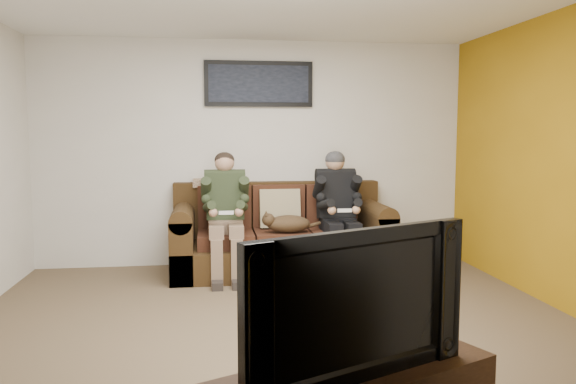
{
  "coord_description": "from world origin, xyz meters",
  "views": [
    {
      "loc": [
        -0.5,
        -4.31,
        1.53
      ],
      "look_at": [
        0.26,
        1.2,
        0.95
      ],
      "focal_mm": 35.0,
      "sensor_mm": 36.0,
      "label": 1
    }
  ],
  "objects": [
    {
      "name": "cat",
      "position": [
        0.29,
        1.55,
        0.58
      ],
      "size": [
        0.66,
        0.26,
        0.24
      ],
      "color": "#4E361E",
      "rests_on": "sofa"
    },
    {
      "name": "person_right",
      "position": [
        0.87,
        1.64,
        0.76
      ],
      "size": [
        0.51,
        0.86,
        1.34
      ],
      "color": "black",
      "rests_on": "sofa"
    },
    {
      "name": "television",
      "position": [
        0.08,
        -1.95,
        0.8
      ],
      "size": [
        1.12,
        0.61,
        0.67
      ],
      "primitive_type": "imported",
      "rotation": [
        0.0,
        0.0,
        0.42
      ],
      "color": "black",
      "rests_on": "tv_stand"
    },
    {
      "name": "floor",
      "position": [
        0.0,
        0.0,
        0.0
      ],
      "size": [
        5.0,
        5.0,
        0.0
      ],
      "primitive_type": "plane",
      "color": "brown",
      "rests_on": "ground"
    },
    {
      "name": "accent_wall_right",
      "position": [
        2.49,
        0.0,
        1.3
      ],
      "size": [
        0.0,
        4.5,
        4.5
      ],
      "primitive_type": "plane",
      "rotation": [
        1.57,
        0.0,
        -1.57
      ],
      "color": "#A17210",
      "rests_on": "ground"
    },
    {
      "name": "sofa",
      "position": [
        0.26,
        1.83,
        0.37
      ],
      "size": [
        2.37,
        1.02,
        0.97
      ],
      "color": "#362310",
      "rests_on": "ground"
    },
    {
      "name": "throw_pillow",
      "position": [
        0.26,
        1.88,
        0.69
      ],
      "size": [
        0.45,
        0.22,
        0.45
      ],
      "primitive_type": "cube",
      "rotation": [
        -0.21,
        0.0,
        0.0
      ],
      "color": "#978763",
      "rests_on": "sofa"
    },
    {
      "name": "wall_back",
      "position": [
        0.0,
        2.25,
        1.3
      ],
      "size": [
        5.0,
        0.0,
        5.0
      ],
      "primitive_type": "plane",
      "rotation": [
        1.57,
        0.0,
        0.0
      ],
      "color": "beige",
      "rests_on": "ground"
    },
    {
      "name": "wall_right",
      "position": [
        2.5,
        0.0,
        1.3
      ],
      "size": [
        0.0,
        4.5,
        4.5
      ],
      "primitive_type": "plane",
      "rotation": [
        1.57,
        0.0,
        -1.57
      ],
      "color": "beige",
      "rests_on": "ground"
    },
    {
      "name": "framed_poster",
      "position": [
        0.06,
        2.22,
        2.1
      ],
      "size": [
        1.25,
        0.05,
        0.52
      ],
      "color": "black",
      "rests_on": "wall_back"
    },
    {
      "name": "wall_front",
      "position": [
        0.0,
        -2.25,
        1.3
      ],
      "size": [
        5.0,
        0.0,
        5.0
      ],
      "primitive_type": "plane",
      "rotation": [
        -1.57,
        0.0,
        0.0
      ],
      "color": "beige",
      "rests_on": "ground"
    },
    {
      "name": "throw_blanket",
      "position": [
        -0.47,
        2.13,
        0.97
      ],
      "size": [
        0.49,
        0.24,
        0.09
      ],
      "primitive_type": "cube",
      "color": "#BEA98C",
      "rests_on": "sofa"
    },
    {
      "name": "person_left",
      "position": [
        -0.36,
        1.64,
        0.76
      ],
      "size": [
        0.51,
        0.87,
        1.33
      ],
      "color": "#7D634E",
      "rests_on": "sofa"
    }
  ]
}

